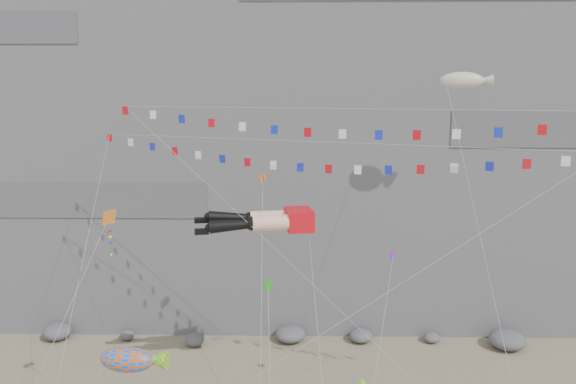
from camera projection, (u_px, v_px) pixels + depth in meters
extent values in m
cube|color=slate|center=(293.00, 52.00, 58.19)|extent=(80.00, 28.00, 50.00)
cube|color=red|center=(299.00, 219.00, 36.29)|extent=(2.04, 2.54, 1.34)
cylinder|color=#FFB59F|center=(270.00, 223.00, 35.32)|extent=(2.42, 1.39, 0.99)
sphere|color=black|center=(252.00, 224.00, 35.13)|extent=(0.91, 0.91, 0.91)
cone|color=black|center=(231.00, 226.00, 34.93)|extent=(2.82, 1.31, 0.93)
cube|color=black|center=(202.00, 232.00, 34.69)|extent=(0.93, 0.55, 0.33)
cylinder|color=#FFB59F|center=(267.00, 218.00, 36.62)|extent=(2.42, 1.39, 0.99)
sphere|color=black|center=(250.00, 219.00, 36.44)|extent=(0.91, 0.91, 0.91)
cone|color=black|center=(229.00, 218.00, 36.20)|extent=(2.84, 1.31, 0.99)
cube|color=black|center=(201.00, 220.00, 35.92)|extent=(0.93, 0.55, 0.33)
cylinder|color=gray|center=(316.00, 371.00, 29.61)|extent=(0.03, 0.03, 20.46)
cylinder|color=gray|center=(188.00, 309.00, 31.48)|extent=(0.03, 0.03, 25.40)
cylinder|color=gray|center=(443.00, 293.00, 31.00)|extent=(0.03, 0.03, 22.64)
cylinder|color=gray|center=(46.00, 360.00, 29.41)|extent=(0.03, 0.03, 16.22)
cylinder|color=gray|center=(495.00, 263.00, 33.55)|extent=(0.03, 0.03, 26.58)
cylinder|color=gray|center=(261.00, 333.00, 31.41)|extent=(0.03, 0.03, 21.35)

